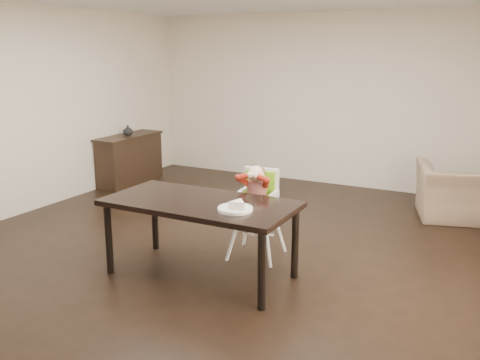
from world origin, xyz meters
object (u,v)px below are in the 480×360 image
object	(u,v)px
high_chair	(258,192)
dining_table	(200,209)
armchair	(463,183)
sideboard	(130,159)

from	to	relation	value
high_chair	dining_table	bearing A→B (deg)	-115.27
dining_table	high_chair	world-z (taller)	high_chair
dining_table	high_chair	distance (m)	0.76
dining_table	armchair	world-z (taller)	armchair
dining_table	high_chair	xyz separation A→B (m)	(0.25, 0.71, 0.02)
high_chair	armchair	xyz separation A→B (m)	(1.78, 2.34, -0.22)
armchair	high_chair	bearing A→B (deg)	36.38
high_chair	armchair	bearing A→B (deg)	47.05
armchair	sideboard	size ratio (longest dim) A/B	0.86
armchair	dining_table	bearing A→B (deg)	39.98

